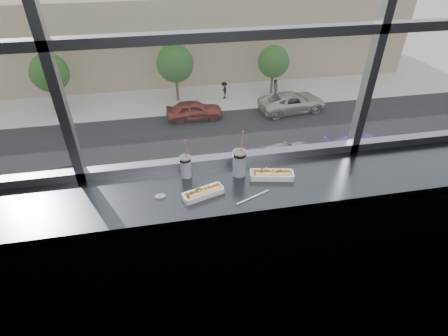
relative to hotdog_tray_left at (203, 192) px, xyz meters
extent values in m
plane|color=black|center=(0.21, 0.34, -0.58)|extent=(6.00, 0.00, 6.00)
cube|color=#484C51|center=(0.21, 0.07, -0.06)|extent=(6.00, 0.55, 0.06)
cube|color=#484C51|center=(0.21, -0.19, -0.58)|extent=(6.00, 0.04, 1.04)
cube|color=white|center=(0.00, 0.00, -0.02)|extent=(0.28, 0.16, 0.01)
cube|color=white|center=(0.00, 0.00, -0.01)|extent=(0.28, 0.16, 0.04)
cylinder|color=#E3AE5D|center=(0.00, 0.00, 0.00)|extent=(0.21, 0.10, 0.05)
cylinder|color=brown|center=(0.00, 0.00, 0.01)|extent=(0.22, 0.09, 0.03)
cube|color=white|center=(0.49, 0.10, -0.02)|extent=(0.31, 0.15, 0.01)
cube|color=white|center=(0.49, 0.10, 0.00)|extent=(0.31, 0.15, 0.04)
cylinder|color=#E3AE5D|center=(0.49, 0.10, 0.01)|extent=(0.23, 0.09, 0.05)
cylinder|color=brown|center=(0.49, 0.10, 0.02)|extent=(0.24, 0.08, 0.03)
cylinder|color=white|center=(-0.09, 0.23, 0.05)|extent=(0.07, 0.07, 0.15)
cylinder|color=black|center=(-0.09, 0.23, 0.12)|extent=(0.08, 0.08, 0.02)
cylinder|color=silver|center=(-0.09, 0.23, 0.13)|extent=(0.08, 0.08, 0.01)
cylinder|color=#D94765|center=(-0.08, 0.22, 0.20)|extent=(0.01, 0.04, 0.16)
cylinder|color=white|center=(0.28, 0.18, 0.06)|extent=(0.09, 0.09, 0.18)
cylinder|color=black|center=(0.28, 0.18, 0.14)|extent=(0.09, 0.09, 0.02)
cylinder|color=silver|center=(0.28, 0.18, 0.16)|extent=(0.10, 0.10, 0.01)
cylinder|color=#D94765|center=(0.29, 0.18, 0.24)|extent=(0.01, 0.05, 0.19)
cylinder|color=white|center=(0.31, -0.08, -0.02)|extent=(0.23, 0.10, 0.01)
ellipsoid|color=silver|center=(-0.27, 0.03, -0.02)|extent=(0.08, 0.06, 0.02)
plane|color=#BAB8B4|center=(0.21, 43.84, -12.13)|extent=(120.00, 120.00, 0.00)
cube|color=#BAB8B4|center=(0.21, 7.34, -12.11)|extent=(50.00, 14.00, 0.04)
cube|color=black|center=(0.21, 20.34, -12.10)|extent=(80.00, 10.00, 0.06)
cube|color=#BAB8B4|center=(0.21, 28.34, -12.11)|extent=(80.00, 6.00, 0.04)
cube|color=tan|center=(0.21, 38.34, -8.13)|extent=(50.00, 14.00, 8.00)
imported|color=#625EA8|center=(13.16, 16.34, -10.92)|extent=(3.33, 7.05, 2.29)
imported|color=black|center=(-5.85, 16.34, -10.99)|extent=(3.32, 6.67, 2.14)
imported|color=beige|center=(10.65, 24.34, -11.00)|extent=(3.37, 6.67, 2.14)
imported|color=#B7B7B7|center=(7.27, 16.34, -11.03)|extent=(3.37, 6.48, 2.07)
imported|color=maroon|center=(-0.14, 16.34, -11.14)|extent=(3.07, 5.84, 1.86)
imported|color=maroon|center=(2.22, 24.34, -11.02)|extent=(2.69, 6.29, 2.09)
imported|color=#66605B|center=(10.12, 27.59, -11.13)|extent=(0.64, 0.85, 1.91)
imported|color=#66605B|center=(5.41, 28.01, -11.15)|extent=(0.62, 0.83, 1.87)
cylinder|color=#47382B|center=(-9.15, 28.34, -10.95)|extent=(0.23, 0.23, 2.34)
sphere|color=#29591E|center=(-9.15, 28.34, -8.81)|extent=(3.13, 3.13, 3.13)
cylinder|color=#47382B|center=(1.16, 28.34, -10.91)|extent=(0.24, 0.24, 2.44)
sphere|color=#29591E|center=(1.16, 28.34, -8.68)|extent=(3.25, 3.25, 3.25)
cylinder|color=#47382B|center=(10.03, 28.34, -11.04)|extent=(0.22, 0.22, 2.17)
sphere|color=#29591E|center=(10.03, 28.34, -9.06)|extent=(2.89, 2.89, 2.89)
camera|label=1|loc=(-0.19, -1.72, 1.42)|focal=28.00mm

